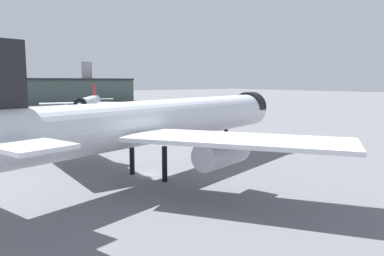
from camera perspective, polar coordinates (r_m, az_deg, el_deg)
name	(u,v)px	position (r m, az deg, el deg)	size (l,w,h in m)	color
ground	(149,174)	(56.51, -6.67, -7.13)	(900.00, 900.00, 0.00)	slate
airliner_near_gate	(159,122)	(54.76, -5.17, 0.96)	(63.99, 57.24, 18.18)	silver
airliner_far_taxiway	(89,102)	(154.01, -15.72, 3.86)	(36.02, 40.12, 12.59)	silver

